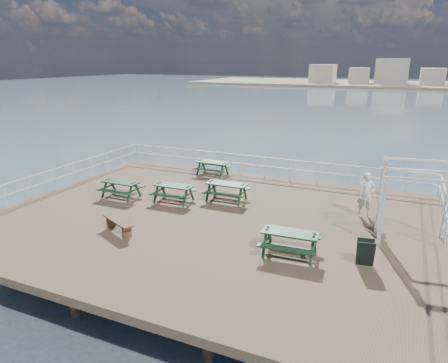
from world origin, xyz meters
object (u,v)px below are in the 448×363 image
picnic_table_a (121,186)px  person (366,195)px  picnic_table_c (227,188)px  trellis_arbor (415,206)px  picnic_table_d (174,189)px  picnic_table_e (290,238)px  flat_bench_near (118,223)px  picnic_table_b (212,165)px

picnic_table_a → person: 11.15m
picnic_table_c → trellis_arbor: trellis_arbor is taller
picnic_table_c → picnic_table_d: picnic_table_c is taller
picnic_table_a → picnic_table_e: bearing=-14.6°
picnic_table_e → flat_bench_near: picnic_table_e is taller
picnic_table_a → trellis_arbor: size_ratio=0.60×
flat_bench_near → person: person is taller
picnic_table_c → person: bearing=4.0°
picnic_table_b → person: (8.60, -3.11, 0.39)m
picnic_table_a → picnic_table_c: picnic_table_c is taller
flat_bench_near → trellis_arbor: trellis_arbor is taller
flat_bench_near → picnic_table_e: bearing=32.3°
picnic_table_a → flat_bench_near: size_ratio=1.06×
picnic_table_a → picnic_table_b: picnic_table_a is taller
picnic_table_b → picnic_table_a: bearing=-111.1°
trellis_arbor → picnic_table_a: bearing=172.7°
picnic_table_a → picnic_table_b: 5.76m
flat_bench_near → picnic_table_c: bearing=90.0°
picnic_table_c → trellis_arbor: (7.90, -1.37, 0.77)m
picnic_table_b → trellis_arbor: size_ratio=0.60×
picnic_table_b → flat_bench_near: bearing=-86.1°
trellis_arbor → picnic_table_b: bearing=145.7°
picnic_table_a → trellis_arbor: bearing=2.3°
picnic_table_d → picnic_table_e: bearing=-26.8°
picnic_table_c → picnic_table_a: bearing=-161.5°
picnic_table_d → picnic_table_e: 7.01m
picnic_table_a → picnic_table_b: bearing=67.0°
flat_bench_near → person: size_ratio=0.91×
picnic_table_c → picnic_table_d: bearing=-152.7°
picnic_table_b → person: bearing=-17.1°
picnic_table_a → person: (10.93, 2.16, 0.38)m
person → picnic_table_b: bearing=143.2°
picnic_table_b → picnic_table_c: size_ratio=0.96×
picnic_table_b → flat_bench_near: (0.17, -8.65, -0.19)m
flat_bench_near → person: bearing=57.8°
picnic_table_b → picnic_table_e: 10.20m
picnic_table_c → flat_bench_near: 5.54m
picnic_table_e → picnic_table_d: bearing=151.8°
picnic_table_e → person: 5.06m
picnic_table_c → person: (6.13, 0.50, 0.35)m
picnic_table_d → trellis_arbor: (10.08, -0.22, 0.79)m
picnic_table_c → person: size_ratio=1.02×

